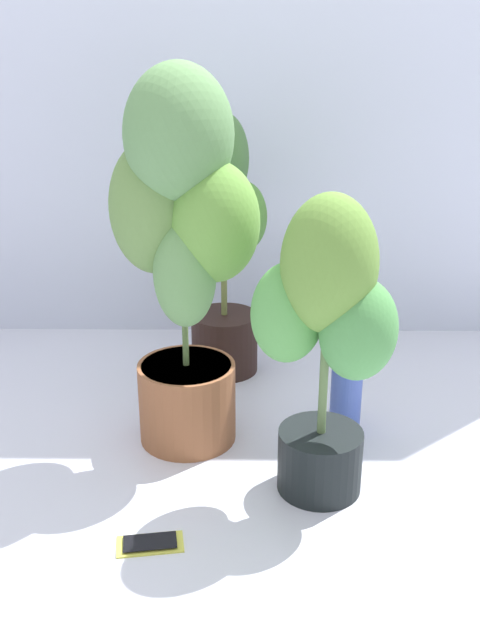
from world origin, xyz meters
TOP-DOWN VIEW (x-y plane):
  - ground_plane at (0.00, 0.00)m, footprint 8.00×8.00m
  - mylar_back_wall at (0.00, 0.86)m, footprint 3.20×0.01m
  - potted_plant_center at (-0.02, 0.09)m, footprint 0.44×0.37m
  - potted_plant_back_center at (0.06, 0.52)m, footprint 0.32×0.23m
  - potted_plant_front_right at (0.31, -0.14)m, footprint 0.38×0.30m
  - cell_phone at (-0.07, -0.35)m, footprint 0.15×0.09m
  - nutrient_bottle at (0.41, 0.13)m, footprint 0.09×0.09m

SIDE VIEW (x-z plane):
  - ground_plane at x=0.00m, z-range 0.00..0.00m
  - cell_phone at x=-0.07m, z-range 0.00..0.01m
  - nutrient_bottle at x=0.41m, z-range -0.01..0.24m
  - potted_plant_back_center at x=0.06m, z-range 0.01..0.83m
  - potted_plant_front_right at x=0.31m, z-range 0.06..0.78m
  - potted_plant_center at x=-0.02m, z-range 0.07..1.05m
  - mylar_back_wall at x=0.00m, z-range 0.00..2.00m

